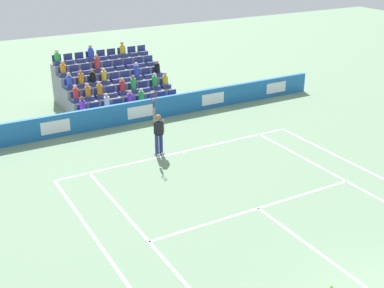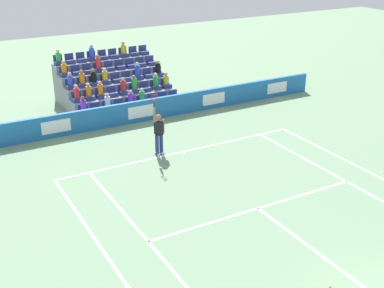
{
  "view_description": "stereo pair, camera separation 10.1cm",
  "coord_description": "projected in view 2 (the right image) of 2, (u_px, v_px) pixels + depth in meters",
  "views": [
    {
      "loc": [
        9.5,
        5.75,
        8.83
      ],
      "look_at": [
        0.46,
        -10.17,
        1.1
      ],
      "focal_mm": 47.93,
      "sensor_mm": 36.0,
      "label": 1
    },
    {
      "loc": [
        9.41,
        5.8,
        8.83
      ],
      "look_at": [
        0.46,
        -10.17,
        1.1
      ],
      "focal_mm": 47.93,
      "sensor_mm": 36.0,
      "label": 2
    }
  ],
  "objects": [
    {
      "name": "line_baseline",
      "position": [
        182.0,
        152.0,
        21.89
      ],
      "size": [
        10.97,
        0.1,
        0.01
      ],
      "primitive_type": "cube",
      "color": "white",
      "rests_on": "ground"
    },
    {
      "name": "line_service",
      "position": [
        258.0,
        208.0,
        17.48
      ],
      "size": [
        8.23,
        0.1,
        0.01
      ],
      "primitive_type": "cube",
      "color": "white",
      "rests_on": "ground"
    },
    {
      "name": "line_centre_service",
      "position": [
        323.0,
        257.0,
        14.91
      ],
      "size": [
        0.1,
        6.4,
        0.01
      ],
      "primitive_type": "cube",
      "color": "white",
      "rests_on": "ground"
    },
    {
      "name": "line_singles_sideline_left",
      "position": [
        155.0,
        249.0,
        15.26
      ],
      "size": [
        0.1,
        11.89,
        0.01
      ],
      "primitive_type": "cube",
      "color": "white",
      "rests_on": "ground"
    },
    {
      "name": "line_singles_sideline_right",
      "position": [
        355.0,
        186.0,
        18.96
      ],
      "size": [
        0.1,
        11.89,
        0.01
      ],
      "primitive_type": "cube",
      "color": "white",
      "rests_on": "ground"
    },
    {
      "name": "line_doubles_sideline_left",
      "position": [
        111.0,
        263.0,
        14.64
      ],
      "size": [
        0.1,
        11.89,
        0.01
      ],
      "primitive_type": "cube",
      "color": "white",
      "rests_on": "ground"
    },
    {
      "name": "line_doubles_sideline_right",
      "position": [
        381.0,
        178.0,
        19.58
      ],
      "size": [
        0.1,
        11.89,
        0.01
      ],
      "primitive_type": "cube",
      "color": "white",
      "rests_on": "ground"
    },
    {
      "name": "line_centre_mark",
      "position": [
        183.0,
        153.0,
        21.81
      ],
      "size": [
        0.1,
        0.2,
        0.01
      ],
      "primitive_type": "cube",
      "color": "white",
      "rests_on": "ground"
    },
    {
      "name": "sponsor_barrier",
      "position": [
        140.0,
        111.0,
        25.18
      ],
      "size": [
        20.97,
        0.22,
        1.06
      ],
      "color": "#1E66AD",
      "rests_on": "ground"
    },
    {
      "name": "tennis_player",
      "position": [
        159.0,
        132.0,
        21.31
      ],
      "size": [
        0.54,
        0.42,
        2.85
      ],
      "color": "navy",
      "rests_on": "ground"
    },
    {
      "name": "stadium_stand",
      "position": [
        113.0,
        87.0,
        27.91
      ],
      "size": [
        5.58,
        4.75,
        2.98
      ],
      "color": "gray",
      "rests_on": "ground"
    },
    {
      "name": "loose_tennis_ball",
      "position": [
        330.0,
        287.0,
        13.62
      ],
      "size": [
        0.07,
        0.07,
        0.07
      ],
      "primitive_type": "sphere",
      "color": "#D1E533",
      "rests_on": "ground"
    }
  ]
}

